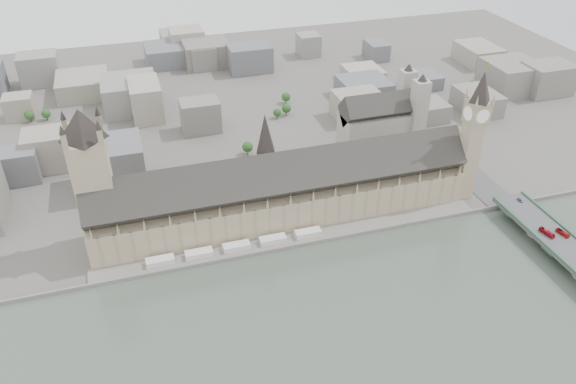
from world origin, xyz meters
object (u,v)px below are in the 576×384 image
object	(u,v)px
victoria_tower	(92,175)
red_bus_south	(563,233)
car_approach	(520,200)
elizabeth_tower	(474,128)
red_bus_north	(547,233)
westminster_bridge	(576,263)
palace_of_westminster	(283,192)
westminster_abbey	(382,122)

from	to	relation	value
victoria_tower	red_bus_south	size ratio (longest dim) A/B	10.24
red_bus_south	car_approach	xyz separation A→B (m)	(-2.17, 41.84, -0.62)
elizabeth_tower	red_bus_south	bearing A→B (deg)	-67.92
elizabeth_tower	red_bus_south	size ratio (longest dim) A/B	11.00
victoria_tower	red_bus_north	bearing A→B (deg)	-17.56
westminster_bridge	red_bus_south	world-z (taller)	red_bus_south
palace_of_westminster	car_approach	xyz separation A→B (m)	(165.69, -43.48, -11.71)
westminster_abbey	red_bus_south	distance (m)	170.94
westminster_bridge	westminster_abbey	xyz separation A→B (m)	(-51.08, 182.50, 19.96)
victoria_tower	car_approach	distance (m)	295.30
westminster_bridge	westminster_abbey	world-z (taller)	westminster_abbey
westminster_abbey	car_approach	distance (m)	131.55
palace_of_westminster	elizabeth_tower	xyz separation A→B (m)	(138.00, -11.70, 35.38)
red_bus_north	car_approach	world-z (taller)	red_bus_north
westminster_bridge	car_approach	size ratio (longest dim) A/B	63.52
westminster_bridge	red_bus_north	size ratio (longest dim) A/B	28.52
elizabeth_tower	red_bus_north	size ratio (longest dim) A/B	9.43
palace_of_westminster	westminster_abbey	world-z (taller)	westminster_abbey
red_bus_south	westminster_abbey	bearing A→B (deg)	96.82
elizabeth_tower	victoria_tower	distance (m)	260.64
elizabeth_tower	car_approach	xyz separation A→B (m)	(27.69, -31.78, -47.09)
red_bus_north	car_approach	distance (m)	39.56
westminster_bridge	car_approach	xyz separation A→B (m)	(3.69, 63.72, 5.87)
victoria_tower	car_approach	world-z (taller)	victoria_tower
victoria_tower	red_bus_south	world-z (taller)	victoria_tower
westminster_abbey	red_bus_south	xyz separation A→B (m)	(56.93, -160.62, -13.47)
elizabeth_tower	westminster_bridge	distance (m)	111.81
red_bus_north	elizabeth_tower	bearing A→B (deg)	93.73
red_bus_south	car_approach	bearing A→B (deg)	80.26
elizabeth_tower	victoria_tower	bearing A→B (deg)	176.04
car_approach	red_bus_south	bearing A→B (deg)	-87.72
victoria_tower	red_bus_south	bearing A→B (deg)	-17.54
westminster_abbey	elizabeth_tower	bearing A→B (deg)	-72.71
westminster_bridge	car_approach	distance (m)	64.10
palace_of_westminster	car_approach	world-z (taller)	palace_of_westminster
red_bus_north	red_bus_south	size ratio (longest dim) A/B	1.17
palace_of_westminster	victoria_tower	world-z (taller)	victoria_tower
palace_of_westminster	car_approach	size ratio (longest dim) A/B	51.79
palace_of_westminster	westminster_bridge	distance (m)	195.05
palace_of_westminster	westminster_bridge	bearing A→B (deg)	-33.49
victoria_tower	red_bus_south	distance (m)	307.10
palace_of_westminster	red_bus_north	world-z (taller)	palace_of_westminster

